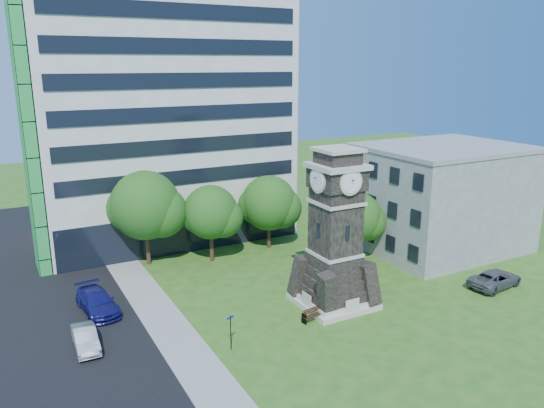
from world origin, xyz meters
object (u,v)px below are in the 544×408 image
car_east_lot (495,279)px  street_sign (231,328)px  car_street_north (97,302)px  park_bench (314,314)px  clock_tower (335,239)px  car_street_mid (86,339)px

car_east_lot → street_sign: (-23.54, 1.21, 0.82)m
car_street_north → car_east_lot: size_ratio=1.06×
car_street_north → street_sign: size_ratio=2.23×
street_sign → car_east_lot: bearing=-22.6°
car_street_north → car_east_lot: car_street_north is taller
car_street_north → park_bench: bearing=-39.4°
clock_tower → street_sign: size_ratio=5.00×
car_street_mid → street_sign: 9.59m
car_east_lot → street_sign: 23.59m
car_east_lot → park_bench: car_east_lot is taller
car_street_mid → car_street_north: size_ratio=0.74×
car_street_north → car_east_lot: 32.09m
car_street_north → street_sign: 11.83m
car_street_mid → car_street_north: 5.36m
clock_tower → car_east_lot: size_ratio=2.38×
car_street_mid → street_sign: size_ratio=1.66×
clock_tower → car_street_north: clock_tower is taller
car_street_mid → street_sign: street_sign is taller
clock_tower → car_street_north: bearing=156.2°
car_east_lot → car_street_mid: bearing=72.8°
car_street_mid → car_street_north: (1.71, 5.08, 0.12)m
car_street_mid → car_street_north: car_street_north is taller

